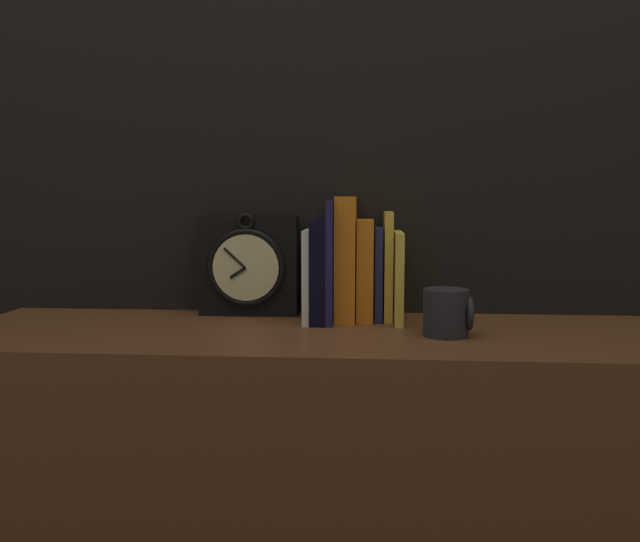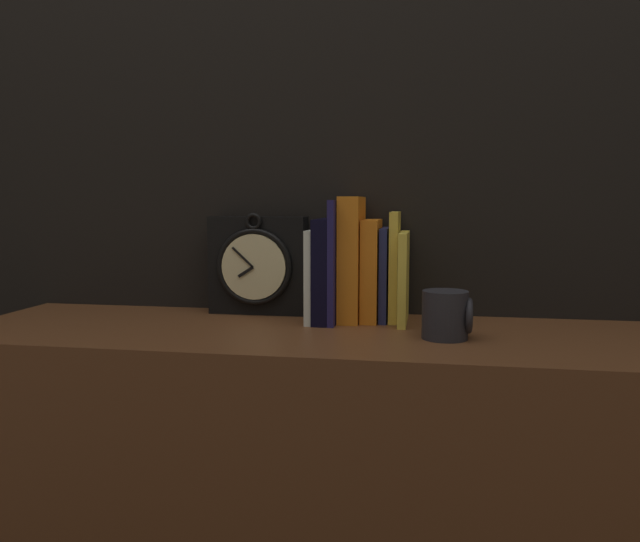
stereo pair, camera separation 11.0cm
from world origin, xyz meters
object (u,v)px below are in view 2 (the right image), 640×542
clock (258,265)px  book_slot6_yellow (395,266)px  book_slot0_white (315,275)px  book_slot4_orange (371,270)px  mug (447,315)px  book_slot2_navy (337,261)px  book_slot1_black (326,270)px  book_slot7_yellow (404,277)px  book_slot3_orange (352,259)px  book_slot5_navy (385,274)px

clock → book_slot6_yellow: size_ratio=0.99×
book_slot0_white → book_slot4_orange: bearing=8.5°
clock → mug: (0.38, -0.18, -0.06)m
clock → book_slot0_white: size_ratio=1.18×
book_slot2_navy → book_slot6_yellow: 0.11m
mug → book_slot6_yellow: bearing=121.9°
book_slot1_black → book_slot4_orange: bearing=11.7°
clock → book_slot7_yellow: clock is taller
book_slot3_orange → mug: (0.18, -0.15, -0.08)m
book_slot0_white → book_slot6_yellow: size_ratio=0.84×
book_slot3_orange → book_slot4_orange: 0.04m
mug → book_slot0_white: bearing=151.8°
book_slot4_orange → mug: book_slot4_orange is taller
clock → mug: clock is taller
book_slot1_black → book_slot6_yellow: size_ratio=0.94×
book_slot1_black → book_slot3_orange: book_slot3_orange is taller
mug → book_slot2_navy: bearing=147.5°
book_slot4_orange → book_slot7_yellow: (0.06, -0.02, -0.01)m
book_slot0_white → book_slot4_orange: book_slot4_orange is taller
book_slot2_navy → book_slot7_yellow: size_ratio=1.35×
book_slot4_orange → clock: bearing=173.3°
book_slot6_yellow → book_slot3_orange: bearing=-172.4°
book_slot6_yellow → mug: bearing=-58.1°
book_slot0_white → book_slot6_yellow: 0.16m
clock → book_slot6_yellow: (0.28, -0.02, 0.01)m
book_slot2_navy → book_slot3_orange: bearing=24.7°
book_slot7_yellow → clock: bearing=171.8°
book_slot1_black → book_slot5_navy: book_slot1_black is taller
book_slot6_yellow → mug: book_slot6_yellow is taller
clock → book_slot1_black: (0.15, -0.05, -0.00)m
book_slot1_black → book_slot5_navy: 0.12m
book_slot6_yellow → book_slot7_yellow: book_slot6_yellow is taller
book_slot7_yellow → mug: 0.16m
book_slot3_orange → book_slot4_orange: bearing=8.5°
clock → book_slot1_black: size_ratio=1.05×
book_slot3_orange → book_slot6_yellow: bearing=7.6°
clock → book_slot6_yellow: 0.28m
book_slot2_navy → book_slot3_orange: (0.03, 0.01, 0.00)m
book_slot5_navy → book_slot6_yellow: size_ratio=0.85×
book_slot1_black → book_slot2_navy: 0.03m
book_slot6_yellow → book_slot0_white: bearing=-172.0°
book_slot2_navy → book_slot4_orange: size_ratio=1.19×
book_slot0_white → book_slot3_orange: (0.07, 0.01, 0.03)m
clock → book_slot0_white: bearing=-19.0°
book_slot4_orange → book_slot7_yellow: book_slot4_orange is taller
book_slot0_white → book_slot4_orange: 0.11m
book_slot4_orange → book_slot6_yellow: book_slot6_yellow is taller
book_slot2_navy → mug: (0.21, -0.13, -0.08)m
book_slot1_black → book_slot7_yellow: size_ratio=1.14×
book_slot0_white → book_slot2_navy: book_slot2_navy is taller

